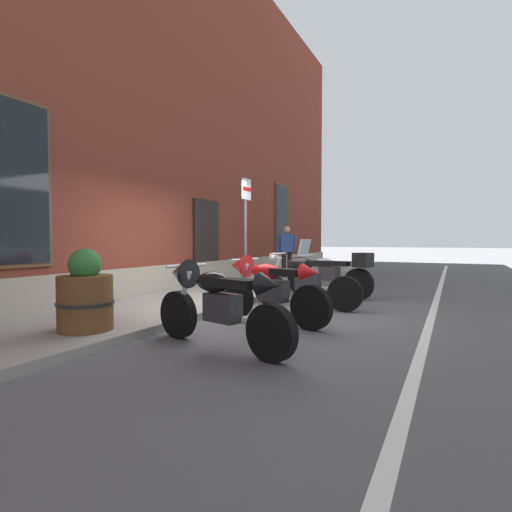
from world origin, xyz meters
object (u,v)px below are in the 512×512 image
(motorcycle_black_naked, at_px, (304,281))
(pedestrian_blue_top, at_px, (287,249))
(motorcycle_black_sport, at_px, (214,300))
(parking_sign, at_px, (246,219))
(motorcycle_red_sport, at_px, (267,286))
(barrel_planter, at_px, (85,297))
(motorcycle_silver_touring, at_px, (332,273))

(motorcycle_black_naked, relative_size, pedestrian_blue_top, 1.35)
(motorcycle_black_sport, bearing_deg, parking_sign, 22.69)
(motorcycle_red_sport, xyz_separation_m, barrel_planter, (-1.95, 1.60, -0.02))
(motorcycle_black_sport, relative_size, motorcycle_black_naked, 0.99)
(motorcycle_silver_touring, xyz_separation_m, pedestrian_blue_top, (2.74, 2.19, 0.46))
(motorcycle_black_naked, bearing_deg, motorcycle_red_sport, 177.40)
(motorcycle_red_sport, relative_size, pedestrian_blue_top, 1.29)
(motorcycle_black_naked, distance_m, barrel_planter, 3.82)
(motorcycle_silver_touring, relative_size, pedestrian_blue_top, 1.36)
(motorcycle_black_sport, xyz_separation_m, pedestrian_blue_top, (7.40, 2.11, 0.44))
(motorcycle_red_sport, distance_m, barrel_planter, 2.53)
(motorcycle_black_sport, bearing_deg, pedestrian_blue_top, 15.95)
(motorcycle_red_sport, height_order, motorcycle_silver_touring, motorcycle_silver_touring)
(motorcycle_black_naked, distance_m, parking_sign, 2.01)
(parking_sign, bearing_deg, barrel_planter, 177.63)
(motorcycle_silver_touring, relative_size, barrel_planter, 2.08)
(motorcycle_silver_touring, distance_m, pedestrian_blue_top, 3.54)
(motorcycle_black_sport, height_order, motorcycle_black_naked, same)
(parking_sign, distance_m, barrel_planter, 4.13)
(motorcycle_black_naked, height_order, barrel_planter, barrel_planter)
(barrel_planter, bearing_deg, motorcycle_silver_touring, -18.72)
(motorcycle_black_sport, xyz_separation_m, motorcycle_black_naked, (3.01, -0.03, -0.06))
(motorcycle_red_sport, xyz_separation_m, motorcycle_black_naked, (1.48, -0.07, -0.07))
(pedestrian_blue_top, relative_size, barrel_planter, 1.53)
(pedestrian_blue_top, bearing_deg, motorcycle_black_sport, -164.05)
(motorcycle_red_sport, relative_size, motorcycle_silver_touring, 0.94)
(pedestrian_blue_top, height_order, barrel_planter, pedestrian_blue_top)
(motorcycle_black_naked, bearing_deg, barrel_planter, 154.02)
(parking_sign, bearing_deg, motorcycle_red_sport, -144.38)
(motorcycle_silver_touring, bearing_deg, parking_sign, 125.75)
(barrel_planter, bearing_deg, motorcycle_black_sport, -75.55)
(motorcycle_black_sport, relative_size, barrel_planter, 2.04)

